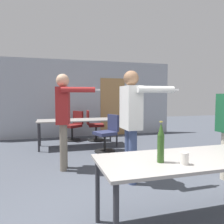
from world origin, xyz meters
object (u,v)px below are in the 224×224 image
drink_cup (184,158)px  office_chair_far_right (94,126)px  person_center_tall (64,111)px  beer_bottle (161,143)px  person_left_plaid (132,115)px  office_chair_mid_tucked (74,127)px  office_chair_side_rolled (107,134)px

drink_cup → office_chair_far_right: bearing=88.6°
office_chair_far_right → drink_cup: size_ratio=8.24×
person_center_tall → office_chair_far_right: 2.84m
person_center_tall → beer_bottle: person_center_tall is taller
office_chair_far_right → drink_cup: office_chair_far_right is taller
drink_cup → person_center_tall: bearing=111.2°
person_left_plaid → beer_bottle: size_ratio=4.51×
person_left_plaid → beer_bottle: 1.43m
office_chair_far_right → office_chair_mid_tucked: bearing=-107.7°
office_chair_mid_tucked → beer_bottle: 5.17m
drink_cup → person_left_plaid: bearing=87.8°
office_chair_mid_tucked → drink_cup: bearing=150.2°
office_chair_mid_tucked → drink_cup: size_ratio=8.02×
person_center_tall → person_left_plaid: bearing=57.7°
office_chair_side_rolled → drink_cup: office_chair_side_rolled is taller
office_chair_mid_tucked → drink_cup: (0.47, -5.26, 0.38)m
beer_bottle → office_chair_far_right: bearing=86.4°
person_center_tall → office_chair_mid_tucked: person_center_tall is taller
office_chair_side_rolled → beer_bottle: bearing=155.5°
person_left_plaid → beer_bottle: bearing=-10.2°
person_left_plaid → person_center_tall: bearing=-133.2°
person_left_plaid → office_chair_far_right: (0.07, 3.48, -0.65)m
person_center_tall → office_chair_far_right: bearing=167.6°
office_chair_mid_tucked → drink_cup: 5.29m
person_left_plaid → office_chair_side_rolled: 2.14m
beer_bottle → person_left_plaid: bearing=80.2°
person_left_plaid → beer_bottle: person_left_plaid is taller
person_left_plaid → drink_cup: (-0.06, -1.52, -0.28)m
office_chair_mid_tucked → person_left_plaid: bearing=153.1°
office_chair_side_rolled → office_chair_far_right: size_ratio=0.98×
person_left_plaid → office_chair_side_rolled: size_ratio=1.94×
beer_bottle → person_center_tall: bearing=108.2°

